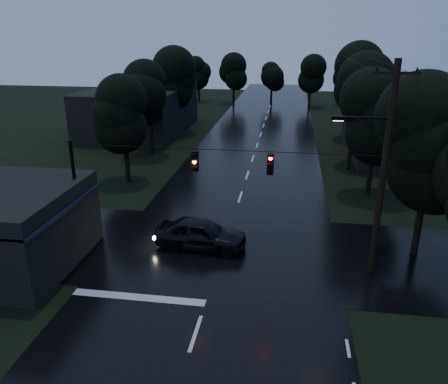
# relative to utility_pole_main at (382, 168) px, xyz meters

# --- Properties ---
(main_road) EXTENTS (12.00, 120.00, 0.02)m
(main_road) POSITION_rel_utility_pole_main_xyz_m (-7.41, 19.00, -5.26)
(main_road) COLOR black
(main_road) RESTS_ON ground
(cross_street) EXTENTS (60.00, 9.00, 0.02)m
(cross_street) POSITION_rel_utility_pole_main_xyz_m (-7.41, 1.00, -5.26)
(cross_street) COLOR black
(cross_street) RESTS_ON ground
(building_far_right) EXTENTS (10.00, 14.00, 4.40)m
(building_far_right) POSITION_rel_utility_pole_main_xyz_m (6.59, 23.00, -3.06)
(building_far_right) COLOR black
(building_far_right) RESTS_ON ground
(building_far_left) EXTENTS (10.00, 16.00, 5.00)m
(building_far_left) POSITION_rel_utility_pole_main_xyz_m (-21.41, 29.00, -2.76)
(building_far_left) COLOR black
(building_far_left) RESTS_ON ground
(utility_pole_main) EXTENTS (3.50, 0.30, 10.00)m
(utility_pole_main) POSITION_rel_utility_pole_main_xyz_m (0.00, 0.00, 0.00)
(utility_pole_main) COLOR black
(utility_pole_main) RESTS_ON ground
(utility_pole_far) EXTENTS (2.00, 0.30, 7.50)m
(utility_pole_far) POSITION_rel_utility_pole_main_xyz_m (0.89, 17.00, -1.38)
(utility_pole_far) COLOR black
(utility_pole_far) RESTS_ON ground
(anchor_pole_left) EXTENTS (0.18, 0.18, 6.00)m
(anchor_pole_left) POSITION_rel_utility_pole_main_xyz_m (-14.91, 0.00, -2.26)
(anchor_pole_left) COLOR black
(anchor_pole_left) RESTS_ON ground
(span_signals) EXTENTS (15.00, 0.37, 1.12)m
(span_signals) POSITION_rel_utility_pole_main_xyz_m (-6.85, -0.01, -0.01)
(span_signals) COLOR black
(span_signals) RESTS_ON ground
(tree_corner_near) EXTENTS (4.48, 4.48, 9.44)m
(tree_corner_near) POSITION_rel_utility_pole_main_xyz_m (2.59, 2.00, 0.74)
(tree_corner_near) COLOR black
(tree_corner_near) RESTS_ON ground
(tree_left_a) EXTENTS (3.92, 3.92, 8.26)m
(tree_left_a) POSITION_rel_utility_pole_main_xyz_m (-16.41, 11.00, -0.02)
(tree_left_a) COLOR black
(tree_left_a) RESTS_ON ground
(tree_left_b) EXTENTS (4.20, 4.20, 8.85)m
(tree_left_b) POSITION_rel_utility_pole_main_xyz_m (-17.01, 19.00, 0.36)
(tree_left_b) COLOR black
(tree_left_b) RESTS_ON ground
(tree_left_c) EXTENTS (4.48, 4.48, 9.44)m
(tree_left_c) POSITION_rel_utility_pole_main_xyz_m (-17.61, 29.00, 0.74)
(tree_left_c) COLOR black
(tree_left_c) RESTS_ON ground
(tree_right_a) EXTENTS (4.20, 4.20, 8.85)m
(tree_right_a) POSITION_rel_utility_pole_main_xyz_m (1.59, 11.00, 0.36)
(tree_right_a) COLOR black
(tree_right_a) RESTS_ON ground
(tree_right_b) EXTENTS (4.48, 4.48, 9.44)m
(tree_right_b) POSITION_rel_utility_pole_main_xyz_m (2.19, 19.00, 0.74)
(tree_right_b) COLOR black
(tree_right_b) RESTS_ON ground
(tree_right_c) EXTENTS (4.76, 4.76, 10.03)m
(tree_right_c) POSITION_rel_utility_pole_main_xyz_m (2.79, 29.00, 1.11)
(tree_right_c) COLOR black
(tree_right_c) RESTS_ON ground
(car) EXTENTS (5.02, 2.32, 1.67)m
(car) POSITION_rel_utility_pole_main_xyz_m (-8.62, 1.11, -4.43)
(car) COLOR black
(car) RESTS_ON ground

